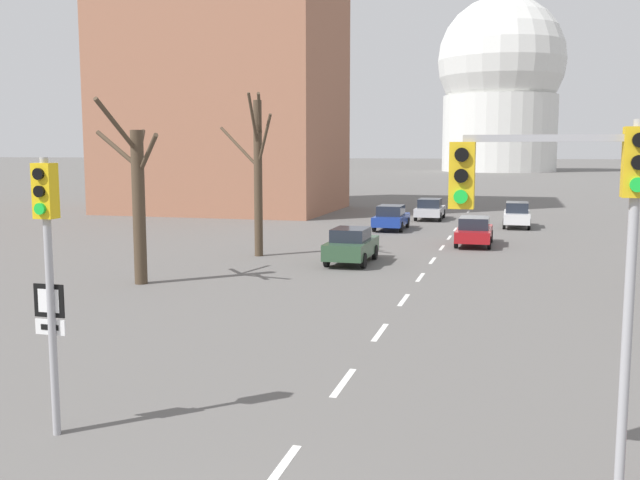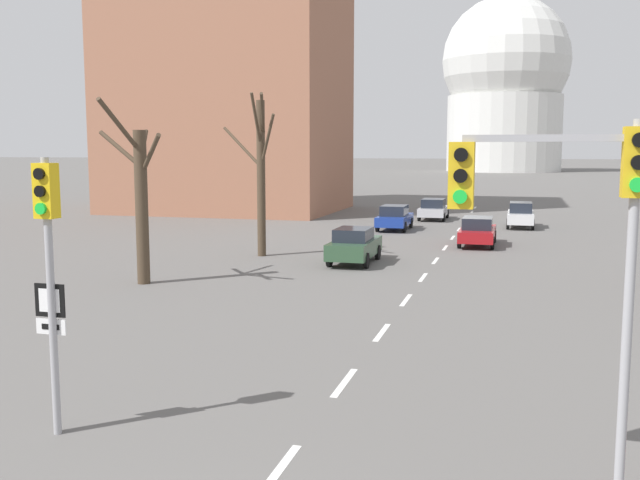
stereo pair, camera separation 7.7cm
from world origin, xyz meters
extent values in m
cube|color=silver|center=(0.00, 4.15, 0.00)|extent=(0.16, 2.00, 0.01)
cube|color=silver|center=(0.00, 8.65, 0.00)|extent=(0.16, 2.00, 0.01)
cube|color=silver|center=(0.00, 13.15, 0.00)|extent=(0.16, 2.00, 0.01)
cube|color=silver|center=(0.00, 17.65, 0.00)|extent=(0.16, 2.00, 0.01)
cube|color=silver|center=(0.00, 22.15, 0.00)|extent=(0.16, 2.00, 0.01)
cube|color=silver|center=(0.00, 26.65, 0.00)|extent=(0.16, 2.00, 0.01)
cube|color=silver|center=(0.00, 31.15, 0.00)|extent=(0.16, 2.00, 0.01)
cube|color=silver|center=(0.00, 35.65, 0.00)|extent=(0.16, 2.00, 0.01)
cube|color=silver|center=(0.00, 40.15, 0.00)|extent=(0.16, 2.00, 0.01)
cube|color=silver|center=(0.00, 44.65, 0.00)|extent=(0.16, 2.00, 0.01)
cube|color=silver|center=(0.00, 49.15, 0.00)|extent=(0.16, 2.00, 0.01)
cube|color=silver|center=(0.00, 53.65, 0.00)|extent=(0.16, 2.00, 0.01)
cube|color=silver|center=(0.00, 58.15, 0.00)|extent=(0.16, 2.00, 0.01)
cylinder|color=#9E9EA3|center=(-4.34, 4.50, 2.49)|extent=(0.14, 0.14, 4.98)
cube|color=yellow|center=(-4.34, 4.50, 4.40)|extent=(0.36, 0.28, 0.96)
cylinder|color=black|center=(-4.34, 4.33, 4.69)|extent=(0.20, 0.06, 0.20)
cylinder|color=black|center=(-4.34, 4.33, 4.40)|extent=(0.20, 0.06, 0.20)
cylinder|color=green|center=(-4.34, 4.33, 4.10)|extent=(0.20, 0.06, 0.20)
cylinder|color=#9E9EA3|center=(5.08, 4.37, 2.76)|extent=(0.14, 0.14, 5.51)
cube|color=gold|center=(5.08, 4.37, 4.93)|extent=(0.36, 0.28, 0.96)
cylinder|color=black|center=(5.08, 4.20, 5.23)|extent=(0.20, 0.06, 0.20)
cylinder|color=black|center=(5.08, 4.20, 4.93)|extent=(0.20, 0.06, 0.20)
cylinder|color=green|center=(5.08, 4.20, 4.64)|extent=(0.20, 0.06, 0.20)
cube|color=#9E9EA3|center=(3.91, 4.37, 5.26)|extent=(2.33, 0.10, 0.10)
cube|color=gold|center=(2.75, 4.37, 4.73)|extent=(0.36, 0.28, 0.96)
cylinder|color=black|center=(2.75, 4.20, 5.03)|extent=(0.20, 0.06, 0.20)
cylinder|color=black|center=(2.75, 4.20, 4.73)|extent=(0.20, 0.06, 0.20)
cylinder|color=green|center=(2.75, 4.20, 4.44)|extent=(0.20, 0.06, 0.20)
cylinder|color=#9E9EA3|center=(-4.41, 4.57, 1.40)|extent=(0.07, 0.07, 2.80)
cube|color=black|center=(-4.41, 4.55, 2.45)|extent=(0.60, 0.03, 0.60)
cube|color=white|center=(-4.41, 4.53, 2.45)|extent=(0.42, 0.01, 0.42)
cube|color=white|center=(-4.41, 4.55, 1.97)|extent=(0.60, 0.03, 0.28)
cube|color=black|center=(-4.41, 4.53, 1.97)|extent=(0.36, 0.01, 0.10)
cube|color=maroon|center=(1.57, 32.60, 0.63)|extent=(1.79, 4.57, 0.59)
cube|color=#1E232D|center=(1.57, 32.37, 1.23)|extent=(1.52, 2.19, 0.61)
cylinder|color=black|center=(0.72, 34.01, 0.34)|extent=(0.18, 0.68, 0.68)
cylinder|color=black|center=(2.41, 34.01, 0.34)|extent=(0.18, 0.68, 0.68)
cylinder|color=black|center=(0.72, 31.18, 0.34)|extent=(0.18, 0.68, 0.68)
cylinder|color=black|center=(2.41, 31.18, 0.34)|extent=(0.18, 0.68, 0.68)
cube|color=#2D4C33|center=(-3.47, 24.99, 0.70)|extent=(1.75, 4.25, 0.71)
cube|color=#1E232D|center=(-3.47, 24.77, 1.33)|extent=(1.48, 2.04, 0.56)
cylinder|color=black|center=(-4.29, 26.30, 0.34)|extent=(0.18, 0.69, 0.69)
cylinder|color=black|center=(-2.65, 26.30, 0.34)|extent=(0.18, 0.69, 0.69)
cylinder|color=black|center=(-4.29, 23.67, 0.34)|extent=(0.18, 0.69, 0.69)
cylinder|color=black|center=(-2.65, 23.67, 0.34)|extent=(0.18, 0.69, 0.69)
cube|color=silver|center=(3.80, 42.40, 0.69)|extent=(1.64, 4.39, 0.66)
cube|color=#1E232D|center=(3.80, 42.18, 1.35)|extent=(1.40, 2.11, 0.66)
cylinder|color=black|center=(3.03, 43.76, 0.36)|extent=(0.18, 0.71, 0.71)
cylinder|color=black|center=(4.57, 43.76, 0.36)|extent=(0.18, 0.71, 0.71)
cylinder|color=black|center=(3.03, 41.04, 0.36)|extent=(0.18, 0.71, 0.71)
cylinder|color=black|center=(4.57, 41.04, 0.36)|extent=(0.18, 0.71, 0.71)
cube|color=navy|center=(-3.96, 38.81, 0.64)|extent=(1.81, 4.38, 0.60)
cube|color=#1E232D|center=(-3.96, 38.59, 1.26)|extent=(1.54, 2.10, 0.64)
cylinder|color=black|center=(-4.81, 40.17, 0.34)|extent=(0.18, 0.68, 0.68)
cylinder|color=black|center=(-3.11, 40.17, 0.34)|extent=(0.18, 0.68, 0.68)
cylinder|color=black|center=(-4.81, 37.46, 0.34)|extent=(0.18, 0.68, 0.68)
cylinder|color=black|center=(-3.11, 37.46, 0.34)|extent=(0.18, 0.68, 0.68)
cube|color=#B7B7BC|center=(-2.32, 46.21, 0.62)|extent=(1.85, 4.46, 0.57)
cube|color=#1E232D|center=(-2.32, 45.99, 1.23)|extent=(1.57, 2.14, 0.63)
cylinder|color=black|center=(-3.19, 47.59, 0.34)|extent=(0.18, 0.67, 0.67)
cylinder|color=black|center=(-1.44, 47.59, 0.34)|extent=(0.18, 0.67, 0.67)
cylinder|color=black|center=(-3.19, 44.83, 0.34)|extent=(0.18, 0.67, 0.67)
cylinder|color=black|center=(-1.44, 44.83, 0.34)|extent=(0.18, 0.67, 0.67)
cylinder|color=#473828|center=(-10.17, 17.99, 2.92)|extent=(0.48, 0.48, 5.83)
cylinder|color=#473828|center=(-9.41, 17.44, 4.97)|extent=(1.52, 1.37, 1.49)
cylinder|color=#473828|center=(-10.52, 18.81, 5.05)|extent=(0.76, 1.79, 1.75)
cylinder|color=#473828|center=(-10.32, 16.87, 5.97)|extent=(0.40, 2.35, 1.91)
cylinder|color=#473828|center=(-11.12, 18.18, 5.14)|extent=(2.01, 0.61, 1.42)
cylinder|color=#473828|center=(-8.27, 25.94, 3.71)|extent=(0.40, 0.40, 7.41)
cylinder|color=#473828|center=(-8.26, 25.35, 6.44)|extent=(0.15, 1.29, 2.52)
cylinder|color=#473828|center=(-7.77, 24.86, 6.73)|extent=(0.89, 2.31, 1.81)
cylinder|color=#473828|center=(-7.78, 25.49, 5.54)|extent=(1.09, 1.05, 2.44)
cylinder|color=#473828|center=(-9.41, 26.38, 5.26)|extent=(2.33, 1.14, 1.95)
cylinder|color=silver|center=(0.00, 168.45, 8.79)|extent=(26.37, 26.37, 17.58)
sphere|color=silver|center=(0.00, 168.45, 25.63)|extent=(29.30, 29.30, 29.30)
cylinder|color=silver|center=(0.00, 168.45, 38.82)|extent=(3.52, 3.52, 5.13)
cube|color=#9E664C|center=(-19.79, 49.80, 13.93)|extent=(18.00, 14.00, 27.86)
camera|label=1|loc=(3.46, -6.15, 5.11)|focal=40.00mm
camera|label=2|loc=(3.53, -6.13, 5.11)|focal=40.00mm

